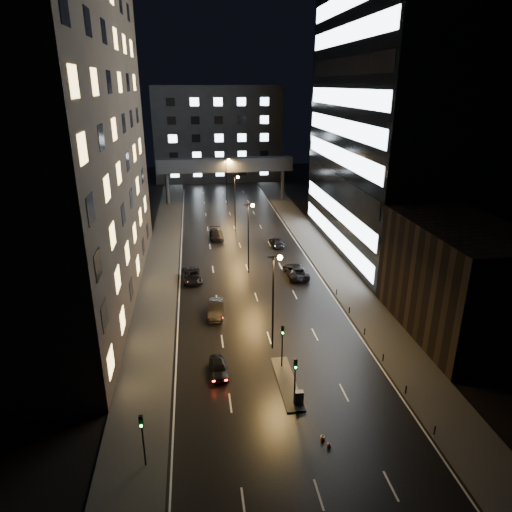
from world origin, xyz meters
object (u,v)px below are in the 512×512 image
object	(u,v)px
car_away_d	(216,234)
car_away_c	(192,276)
car_toward_b	(277,242)
utility_cabinet	(299,397)
car_away_b	(216,309)
car_toward_a	(296,271)
car_away_a	(219,368)

from	to	relation	value
car_away_d	car_away_c	bearing A→B (deg)	-106.38
car_toward_b	utility_cabinet	size ratio (longest dim) A/B	4.12
car_away_b	car_toward_a	xyz separation A→B (m)	(11.73, 10.00, 0.01)
car_away_c	car_toward_a	distance (m)	14.45
car_toward_b	car_away_b	bearing A→B (deg)	61.52
car_away_a	car_away_c	world-z (taller)	car_away_c
car_away_d	car_toward_a	xyz separation A→B (m)	(10.11, -18.05, 0.03)
car_away_a	car_away_d	xyz separation A→B (m)	(2.01, 39.62, 0.13)
car_toward_b	utility_cabinet	world-z (taller)	car_toward_b
car_away_a	utility_cabinet	world-z (taller)	car_away_a
car_away_c	utility_cabinet	world-z (taller)	car_away_c
utility_cabinet	car_toward_a	bearing A→B (deg)	80.91
car_toward_b	car_toward_a	bearing A→B (deg)	89.34
car_away_b	utility_cabinet	distance (m)	17.88
car_away_b	car_away_d	bearing A→B (deg)	92.46
car_away_c	car_toward_b	distance (m)	18.88
car_away_d	car_toward_a	bearing A→B (deg)	-63.30
car_away_c	car_away_d	bearing A→B (deg)	71.03
car_away_a	utility_cabinet	size ratio (longest dim) A/B	3.33
car_away_a	car_away_b	xyz separation A→B (m)	(0.39, 11.56, 0.15)
car_away_c	utility_cabinet	xyz separation A→B (m)	(8.74, -27.30, -0.01)
car_toward_a	utility_cabinet	distance (m)	27.44
car_away_a	car_away_c	bearing A→B (deg)	91.87
car_away_b	car_away_c	bearing A→B (deg)	110.29
car_toward_a	car_away_b	bearing A→B (deg)	37.57
car_toward_b	car_away_c	bearing A→B (deg)	39.52
car_toward_a	car_away_d	bearing A→B (deg)	-63.65
car_away_d	car_toward_b	xyz separation A→B (m)	(9.78, -5.04, -0.09)
car_away_b	utility_cabinet	size ratio (longest dim) A/B	4.21
car_toward_a	utility_cabinet	world-z (taller)	car_toward_a
car_away_b	car_toward_a	size ratio (longest dim) A/B	0.83
car_toward_b	utility_cabinet	xyz separation A→B (m)	(-5.37, -39.85, 0.04)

